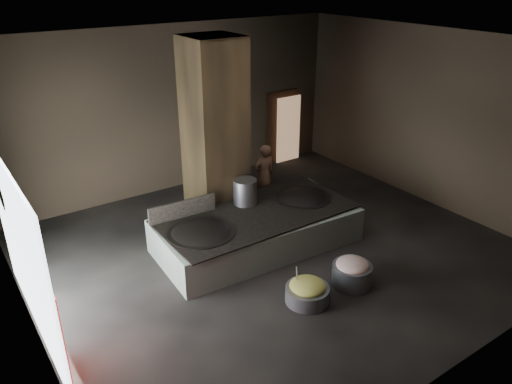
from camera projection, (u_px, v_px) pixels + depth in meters
floor at (273, 253)px, 11.23m from camera, size 10.00×9.00×0.10m
ceiling at (276, 42)px, 9.30m from camera, size 10.00×9.00×0.10m
back_wall at (175, 109)px, 13.67m from camera, size 10.00×0.10×4.50m
front_wall at (471, 254)px, 6.87m from camera, size 10.00×0.10×4.50m
left_wall at (10, 224)px, 7.66m from camera, size 0.10×9.00×4.50m
right_wall at (431, 118)px, 12.87m from camera, size 0.10×9.00×4.50m
pillar at (215, 136)px, 11.53m from camera, size 1.20×1.20×4.50m
hearth_platform at (257, 230)px, 11.28m from camera, size 4.59×2.39×0.78m
platform_cap at (257, 213)px, 11.10m from camera, size 4.37×2.10×0.03m
wok_left at (201, 235)px, 10.34m from camera, size 1.41×1.41×0.39m
wok_left_rim at (201, 232)px, 10.31m from camera, size 1.44×1.44×0.05m
wok_right at (302, 200)px, 11.86m from camera, size 1.31×1.31×0.37m
wok_right_rim at (302, 198)px, 11.84m from camera, size 1.34×1.34×0.05m
stock_pot at (245, 192)px, 11.41m from camera, size 0.54×0.54×0.58m
splash_guard at (183, 209)px, 10.82m from camera, size 1.56×0.15×0.39m
cook at (264, 175)px, 13.06m from camera, size 0.63×0.42×1.67m
veg_basin at (307, 294)px, 9.49m from camera, size 1.09×1.09×0.31m
veg_fill at (308, 286)px, 9.41m from camera, size 0.69×0.69×0.21m
ladle at (297, 276)px, 9.36m from camera, size 0.26×0.25×0.60m
meat_basin at (352, 275)px, 9.97m from camera, size 1.05×1.05×0.44m
meat_fill at (353, 265)px, 9.88m from camera, size 0.66×0.66×0.25m
doorway_near at (216, 142)px, 14.69m from camera, size 1.18×0.08×2.38m
doorway_near_glow at (214, 142)px, 14.81m from camera, size 0.82×0.04×1.95m
doorway_far at (281, 128)px, 15.93m from camera, size 1.18×0.08×2.38m
doorway_far_glow at (288, 129)px, 15.92m from camera, size 0.89×0.04×2.11m
left_opening at (23, 252)px, 8.13m from camera, size 0.04×4.20×3.10m
pavilion_sliver at (56, 331)px, 7.51m from camera, size 0.05×0.90×1.70m
tree_silhouette at (8, 194)px, 8.75m from camera, size 0.28×1.10×1.10m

